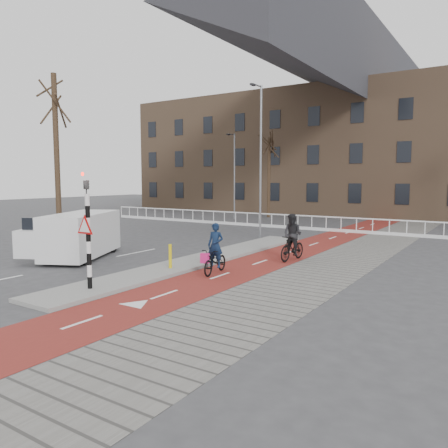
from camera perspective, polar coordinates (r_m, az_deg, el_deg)
The scene contains 15 objects.
ground at distance 14.98m, azimuth -9.67°, elevation -7.44°, with size 120.00×120.00×0.00m, color #38383A.
bike_lane at distance 22.60m, azimuth 10.72°, elevation -2.92°, with size 2.50×60.00×0.01m, color maroon.
sidewalk at distance 21.72m, azimuth 17.58°, elevation -3.46°, with size 3.00×60.00×0.01m, color slate.
curb_island at distance 18.44m, azimuth -2.83°, elevation -4.65°, with size 1.80×16.00×0.12m, color gray.
traffic_signal at distance 13.70m, azimuth -17.40°, elevation -0.43°, with size 0.80×0.80×3.68m.
bollard at distance 16.43m, azimuth -7.04°, elevation -4.19°, with size 0.12×0.12×0.90m, color gold.
cyclist_near at distance 15.83m, azimuth -1.14°, elevation -4.31°, with size 0.89×1.84×1.85m.
cyclist_far at distance 18.57m, azimuth 8.92°, elevation -2.25°, with size 0.91×1.88×1.97m.
van at distance 19.95m, azimuth -18.11°, elevation -1.31°, with size 3.68×4.89×1.96m.
railing at distance 31.61m, azimuth 4.62°, elevation 0.21°, with size 28.00×0.10×0.99m.
townhouse_row at distance 44.82m, azimuth 16.36°, elevation 11.29°, with size 46.00×10.00×15.90m.
tree_left at distance 25.78m, azimuth -21.00°, elevation 7.98°, with size 0.30×0.30×9.09m, color #2E2214.
tree_mid at distance 39.41m, azimuth 5.88°, elevation 6.04°, with size 0.29×0.29×7.09m, color #2E2214.
streetlight_near at distance 25.16m, azimuth 4.82°, elevation 7.93°, with size 0.12×0.12×8.66m, color slate.
streetlight_left at distance 37.17m, azimuth 1.38°, elevation 6.18°, with size 0.12×0.12×7.22m, color slate.
Camera 1 is at (9.90, -10.70, 3.44)m, focal length 35.00 mm.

